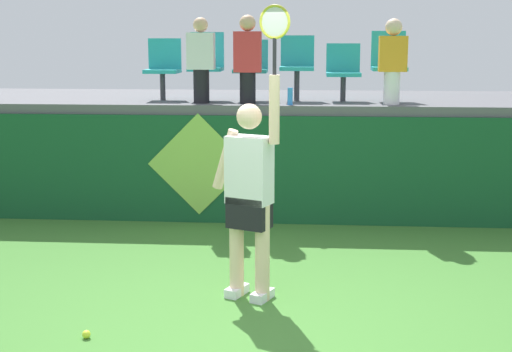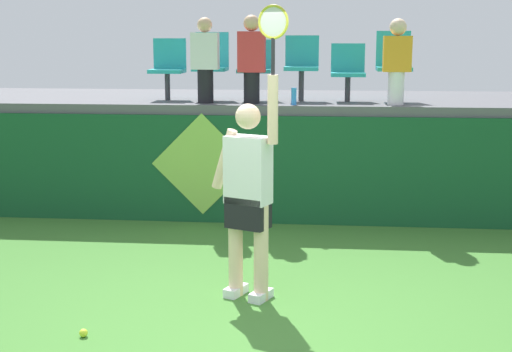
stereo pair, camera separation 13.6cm
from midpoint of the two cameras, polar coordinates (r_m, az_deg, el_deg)
ground_plane at (r=5.97m, az=-0.25°, el=-11.77°), size 40.00×40.00×0.00m
court_back_wall at (r=9.01m, az=1.90°, el=0.53°), size 13.89×0.20×1.35m
spectator_platform at (r=10.17m, az=2.38°, el=5.89°), size 13.89×2.64×0.12m
tennis_player at (r=6.31m, az=0.04°, el=-1.18°), size 0.71×0.39×2.56m
tennis_ball at (r=5.91m, az=-12.76°, el=-11.95°), size 0.07×0.07×0.07m
water_bottle at (r=8.97m, az=3.43°, el=6.27°), size 0.06×0.06×0.21m
stadium_chair_0 at (r=9.79m, az=-6.52°, el=8.62°), size 0.44×0.42×0.81m
stadium_chair_1 at (r=9.69m, az=-3.15°, el=8.91°), size 0.44×0.42×0.89m
stadium_chair_2 at (r=9.62m, az=0.35°, el=8.65°), size 0.44×0.42×0.79m
stadium_chair_3 at (r=9.58m, az=4.02°, el=8.83°), size 0.44×0.42×0.84m
stadium_chair_4 at (r=9.59m, az=7.65°, el=8.31°), size 0.44×0.42×0.74m
stadium_chair_5 at (r=9.63m, az=11.17°, el=8.78°), size 0.44×0.42×0.90m
spectator_0 at (r=9.15m, az=0.08°, el=9.30°), size 0.34×0.20×1.09m
spectator_1 at (r=9.17m, az=11.46°, el=8.96°), size 0.34×0.21×1.05m
spectator_2 at (r=9.23m, az=-3.60°, el=9.18°), size 0.34×0.20×1.07m
wall_signage_mount at (r=9.16m, az=-3.76°, el=-3.63°), size 1.27×0.01×1.38m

